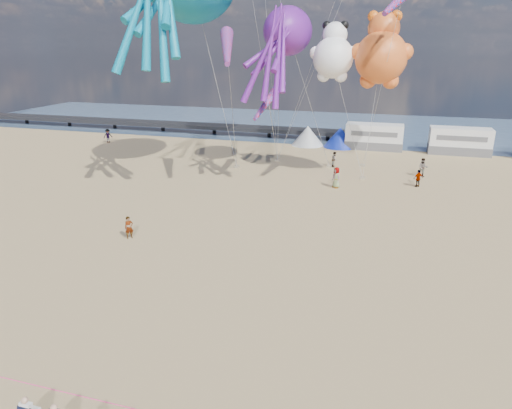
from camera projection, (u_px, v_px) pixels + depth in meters
name	position (u px, v px, depth m)	size (l,w,h in m)	color
ground	(192.00, 328.00, 20.27)	(120.00, 120.00, 0.00)	tan
water	(338.00, 126.00, 70.07)	(120.00, 120.00, 0.00)	#3A5370
pier	(138.00, 123.00, 67.19)	(60.00, 3.00, 0.50)	black
motorhome_0	(374.00, 137.00, 54.41)	(6.60, 2.50, 3.00)	silver
motorhome_1	(460.00, 141.00, 51.90)	(6.60, 2.50, 3.00)	silver
tent_white	(308.00, 136.00, 56.62)	(4.00, 4.00, 2.40)	white
tent_blue	(340.00, 137.00, 55.57)	(4.00, 4.00, 2.40)	#1933CC
rope_line	(133.00, 408.00, 15.74)	(0.03, 0.03, 34.00)	#F2338C
standing_person	(129.00, 228.00, 29.38)	(0.54, 0.36, 1.49)	tan
beachgoer_1	(423.00, 168.00, 43.11)	(0.88, 0.57, 1.79)	#7F6659
beachgoer_2	(108.00, 136.00, 58.10)	(0.86, 0.67, 1.76)	#7F6659
beachgoer_3	(418.00, 178.00, 40.06)	(1.00, 0.57, 1.54)	#7F6659
beachgoer_6	(336.00, 178.00, 39.77)	(0.67, 0.44, 1.84)	#7F6659
beachgoer_7	(335.00, 159.00, 46.64)	(0.76, 0.49, 1.55)	#7F6659
sandbag_a	(237.00, 167.00, 46.48)	(0.50, 0.35, 0.22)	gray
sandbag_b	(329.00, 166.00, 46.72)	(0.50, 0.35, 0.22)	gray
sandbag_c	(362.00, 178.00, 42.49)	(0.50, 0.35, 0.22)	gray
sandbag_d	(363.00, 165.00, 47.01)	(0.50, 0.35, 0.22)	gray
sandbag_e	(277.00, 160.00, 49.07)	(0.50, 0.35, 0.22)	gray
kite_octopus_purple	(288.00, 31.00, 40.58)	(3.99, 9.32, 10.65)	#641B89
kite_panda	(333.00, 58.00, 39.18)	(4.21, 3.97, 5.95)	white
kite_teddy_orange	(381.00, 58.00, 37.98)	(5.23, 4.92, 7.38)	orange
windsock_left	(227.00, 47.00, 35.08)	(1.10, 6.49, 6.49)	red
windsock_right	(269.00, 100.00, 39.92)	(0.90, 5.69, 5.69)	red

